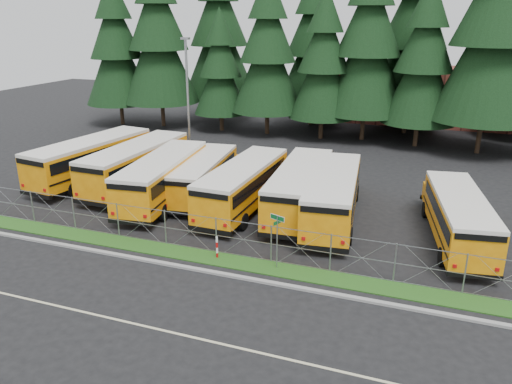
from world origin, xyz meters
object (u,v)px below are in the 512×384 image
bus_0 (96,160)px  bus_6 (333,196)px  bus_4 (246,186)px  bus_5 (301,189)px  bus_3 (205,177)px  bus_east (457,218)px  bus_1 (140,166)px  street_sign (277,230)px  light_standard (188,96)px  striped_bollard (217,248)px  bus_2 (166,178)px

bus_0 → bus_6: bus_0 is taller
bus_4 → bus_0: bearing=174.4°
bus_5 → bus_3: bearing=170.0°
bus_east → bus_1: bearing=164.4°
bus_5 → street_sign: bus_5 is taller
bus_6 → street_sign: bus_6 is taller
bus_4 → bus_east: bearing=-2.5°
bus_4 → light_standard: 13.13m
bus_6 → striped_bollard: bearing=-128.9°
bus_east → striped_bollard: (-11.41, -6.27, -0.80)m
bus_4 → street_sign: 8.37m
bus_6 → light_standard: light_standard is taller
bus_5 → striped_bollard: size_ratio=9.62×
bus_5 → bus_6: size_ratio=1.00×
bus_3 → street_sign: 11.54m
street_sign → light_standard: 21.03m
bus_4 → bus_6: bearing=0.6°
street_sign → striped_bollard: bearing=-179.7°
bus_1 → bus_4: bearing=-7.9°
bus_0 → bus_5: (16.14, -0.99, -0.08)m
bus_3 → bus_5: 7.03m
bus_3 → bus_4: size_ratio=0.90×
bus_0 → light_standard: size_ratio=1.20×
bus_5 → light_standard: light_standard is taller
bus_1 → bus_3: size_ratio=1.16×
bus_4 → street_sign: bearing=-57.0°
bus_2 → bus_5: bus_2 is taller
street_sign → light_standard: bearing=128.8°
bus_0 → bus_5: 16.17m
bus_2 → light_standard: light_standard is taller
bus_6 → bus_east: size_ratio=1.09×
bus_4 → light_standard: bearing=135.0°
bus_4 → bus_east: size_ratio=1.07×
bus_6 → bus_4: bearing=172.8°
bus_2 → street_sign: (9.90, -6.65, 0.50)m
bus_2 → bus_6: 11.20m
bus_1 → bus_2: bearing=-29.2°
bus_3 → bus_1: bearing=171.4°
bus_1 → striped_bollard: 13.19m
bus_5 → striped_bollard: bearing=-110.8°
bus_east → street_sign: (-8.22, -6.25, 0.64)m
bus_1 → bus_0: bearing=-179.9°
bus_4 → bus_6: size_ratio=0.98×
bus_5 → bus_east: bus_5 is taller
bus_3 → striped_bollard: bus_3 is taller
bus_0 → bus_1: 3.88m
bus_6 → striped_bollard: 8.41m
bus_0 → light_standard: (4.03, 7.49, 3.91)m
street_sign → light_standard: (-12.99, 16.17, 3.47)m
bus_1 → bus_6: bearing=-4.5°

